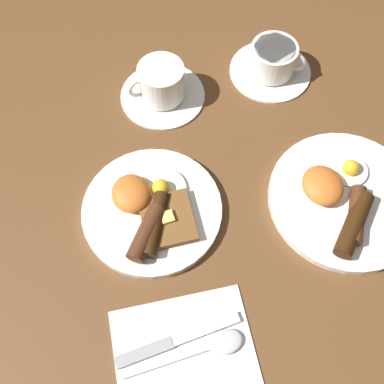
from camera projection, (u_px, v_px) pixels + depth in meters
ground_plane at (152, 212)px, 0.74m from camera, size 3.00×3.00×0.00m
breakfast_plate_near at (151, 210)px, 0.73m from camera, size 0.23×0.23×0.05m
breakfast_plate_far at (344, 199)px, 0.74m from camera, size 0.26×0.26×0.05m
teacup_near at (161, 86)px, 0.83m from camera, size 0.16×0.16×0.07m
teacup_far at (272, 62)px, 0.86m from camera, size 0.16×0.16×0.06m
napkin at (180, 348)px, 0.64m from camera, size 0.15×0.20×0.01m
knife at (171, 342)px, 0.64m from camera, size 0.04×0.19×0.01m
spoon at (213, 346)px, 0.64m from camera, size 0.04×0.18×0.01m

